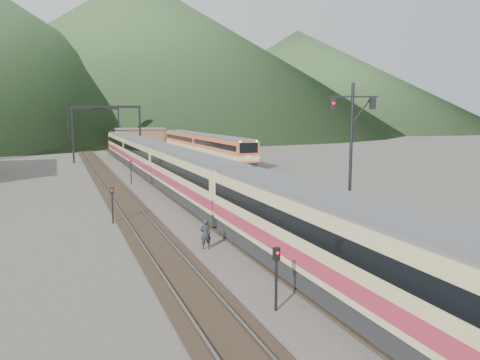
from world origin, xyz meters
name	(u,v)px	position (x,y,z in m)	size (l,w,h in m)	color
ground	(340,299)	(0.00, 0.00, 0.00)	(400.00, 400.00, 0.00)	#47423D
track_main	(147,172)	(0.00, 40.00, 0.07)	(2.60, 200.00, 0.23)	black
track_far	(102,174)	(-5.00, 40.00, 0.07)	(2.60, 200.00, 0.23)	black
track_second	(239,168)	(11.50, 40.00, 0.07)	(2.60, 200.00, 0.23)	black
platform	(198,169)	(5.60, 38.00, 0.50)	(8.00, 100.00, 1.00)	gray
gantry_near	(107,123)	(-2.85, 55.00, 5.59)	(9.55, 0.25, 8.00)	black
gantry_far	(94,120)	(-2.85, 80.00, 5.59)	(9.55, 0.25, 8.00)	black
station_shed	(140,136)	(5.60, 78.00, 2.57)	(9.40, 4.40, 3.10)	brown
hill_b	(137,52)	(30.00, 230.00, 37.50)	(220.00, 220.00, 75.00)	#284021
hill_c	(297,79)	(110.00, 210.00, 25.00)	(160.00, 160.00, 50.00)	#284021
main_train	(165,165)	(0.00, 30.21, 1.93)	(2.79, 76.43, 3.40)	tan
second_train	(202,145)	(11.50, 56.08, 1.95)	(2.81, 38.33, 3.43)	#BF5830
signal_mast	(351,147)	(2.73, 3.53, 5.35)	(2.10, 0.86, 7.15)	black
short_signal_a	(276,270)	(-2.67, -0.10, 1.46)	(0.24, 0.19, 2.27)	black
short_signal_b	(131,169)	(-2.93, 32.20, 1.46)	(0.27, 0.24, 2.27)	black
short_signal_c	(112,200)	(-6.50, 15.45, 1.46)	(0.25, 0.21, 2.27)	black
worker	(206,234)	(-2.72, 8.03, 0.77)	(0.56, 0.37, 1.55)	#20232E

